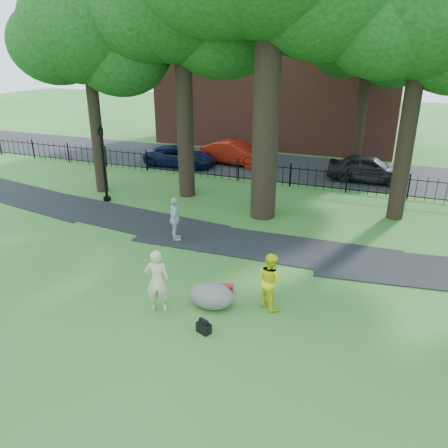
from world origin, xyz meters
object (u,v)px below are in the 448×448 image
at_px(boulder, 212,294).
at_px(red_sedan, 236,153).
at_px(man, 271,281).
at_px(lamppost, 104,165).
at_px(woman, 157,281).

height_order(boulder, red_sedan, red_sedan).
relative_size(man, red_sedan, 0.37).
relative_size(boulder, lamppost, 0.35).
distance_m(man, boulder, 1.74).
bearing_deg(boulder, lamppost, 141.51).
relative_size(woman, red_sedan, 0.41).
xyz_separation_m(woman, boulder, (1.31, 0.78, -0.56)).
bearing_deg(boulder, man, 20.44).
bearing_deg(boulder, woman, -149.41).
distance_m(man, red_sedan, 16.98).
bearing_deg(man, boulder, 57.94).
distance_m(woman, red_sedan, 17.36).
xyz_separation_m(woman, red_sedan, (-3.98, 16.90, -0.18)).
xyz_separation_m(boulder, red_sedan, (-5.29, 16.12, 0.37)).
relative_size(woman, man, 1.12).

